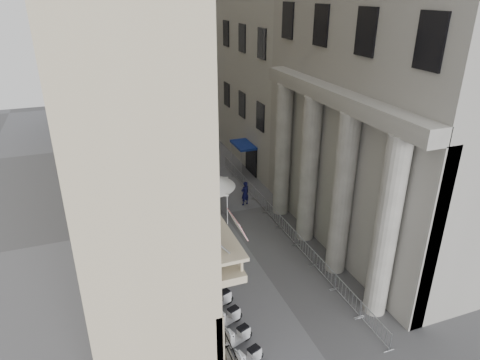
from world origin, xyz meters
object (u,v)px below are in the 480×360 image
object	(u,v)px
info_kiosk	(187,247)
pedestrian_b	(212,171)
security_tent	(200,178)
street_lamp	(164,127)
pedestrian_a	(245,193)

from	to	relation	value
info_kiosk	pedestrian_b	distance (m)	12.54
info_kiosk	security_tent	bearing A→B (deg)	76.53
security_tent	street_lamp	world-z (taller)	street_lamp
security_tent	pedestrian_a	world-z (taller)	security_tent
info_kiosk	pedestrian_a	size ratio (longest dim) A/B	0.98
info_kiosk	pedestrian_a	world-z (taller)	pedestrian_a
info_kiosk	street_lamp	bearing A→B (deg)	93.64
info_kiosk	pedestrian_a	bearing A→B (deg)	53.81
info_kiosk	pedestrian_b	size ratio (longest dim) A/B	1.04
pedestrian_a	info_kiosk	bearing A→B (deg)	25.52
security_tent	pedestrian_a	bearing A→B (deg)	0.97
street_lamp	info_kiosk	world-z (taller)	street_lamp
street_lamp	info_kiosk	xyz separation A→B (m)	(-1.50, -13.84, -3.74)
street_lamp	pedestrian_b	bearing A→B (deg)	-57.43
security_tent	pedestrian_b	distance (m)	6.33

